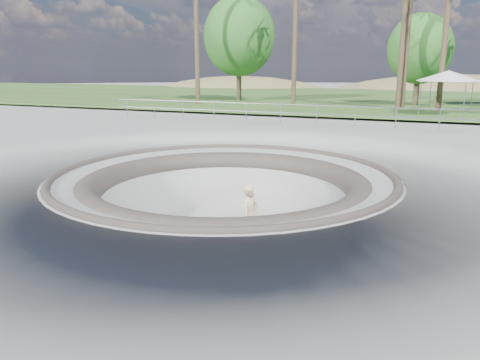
{
  "coord_description": "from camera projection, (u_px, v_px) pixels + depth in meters",
  "views": [
    {
      "loc": [
        5.62,
        -12.49,
        3.16
      ],
      "look_at": [
        0.56,
        -0.1,
        -0.1
      ],
      "focal_mm": 35.0,
      "sensor_mm": 36.0,
      "label": 1
    }
  ],
  "objects": [
    {
      "name": "skater",
      "position": [
        250.0,
        216.0,
        13.09
      ],
      "size": [
        0.54,
        0.72,
        1.79
      ],
      "primitive_type": "imported",
      "rotation": [
        0.0,
        0.0,
        1.4
      ],
      "color": "beige",
      "rests_on": "skateboard"
    },
    {
      "name": "skateboard",
      "position": [
        250.0,
        246.0,
        13.3
      ],
      "size": [
        0.91,
        0.27,
        0.09
      ],
      "color": "olive",
      "rests_on": "ground"
    },
    {
      "name": "distant_hills",
      "position": [
        415.0,
        141.0,
        65.75
      ],
      "size": [
        103.2,
        45.0,
        28.6
      ],
      "color": "olive",
      "rests_on": "ground"
    },
    {
      "name": "canopy_white",
      "position": [
        448.0,
        76.0,
        28.38
      ],
      "size": [
        5.12,
        5.12,
        2.65
      ],
      "color": "gray",
      "rests_on": "ground"
    },
    {
      "name": "bushy_tree_mid",
      "position": [
        420.0,
        49.0,
        34.82
      ],
      "size": [
        4.76,
        4.33,
        6.87
      ],
      "color": "#503C2D",
      "rests_on": "ground"
    },
    {
      "name": "bushy_tree_left",
      "position": [
        239.0,
        36.0,
        39.58
      ],
      "size": [
        6.11,
        5.56,
        8.82
      ],
      "color": "#503C2D",
      "rests_on": "ground"
    },
    {
      "name": "grass_strip",
      "position": [
        370.0,
        98.0,
        44.58
      ],
      "size": [
        180.0,
        36.0,
        0.12
      ],
      "color": "#304F1F",
      "rests_on": "ground"
    },
    {
      "name": "safety_railing",
      "position": [
        317.0,
        114.0,
        24.68
      ],
      "size": [
        25.0,
        0.06,
        1.03
      ],
      "color": "gray",
      "rests_on": "ground"
    },
    {
      "name": "ground",
      "position": [
        224.0,
        174.0,
        14.05
      ],
      "size": [
        180.0,
        180.0,
        0.0
      ],
      "primitive_type": "plane",
      "color": "#A7A7A1",
      "rests_on": "ground"
    },
    {
      "name": "skate_bowl",
      "position": [
        225.0,
        232.0,
        14.48
      ],
      "size": [
        14.0,
        14.0,
        4.1
      ],
      "color": "#A7A7A1",
      "rests_on": "ground"
    }
  ]
}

